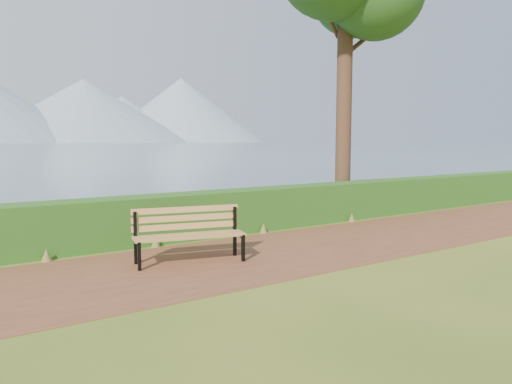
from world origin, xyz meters
TOP-DOWN VIEW (x-y plane):
  - ground at (0.00, 0.00)m, footprint 140.00×140.00m
  - path at (0.00, 0.30)m, footprint 40.00×3.40m
  - hedge at (0.00, 2.60)m, footprint 32.00×0.85m
  - bench at (-1.09, 0.59)m, footprint 2.04×1.03m

SIDE VIEW (x-z plane):
  - ground at x=0.00m, z-range 0.00..0.00m
  - path at x=0.00m, z-range 0.00..0.01m
  - hedge at x=0.00m, z-range 0.00..1.00m
  - bench at x=-1.09m, z-range 0.07..1.06m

